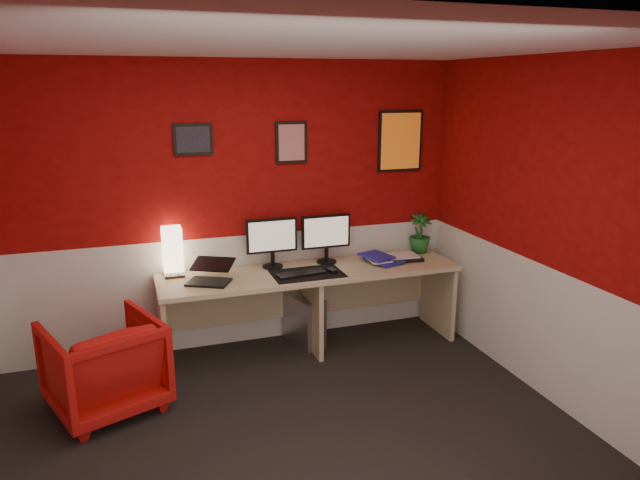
{
  "coord_description": "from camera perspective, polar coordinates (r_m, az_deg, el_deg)",
  "views": [
    {
      "loc": [
        -0.89,
        -3.2,
        2.29
      ],
      "look_at": [
        0.6,
        1.21,
        1.05
      ],
      "focal_mm": 32.88,
      "sensor_mm": 36.0,
      "label": 1
    }
  ],
  "objects": [
    {
      "name": "book_top",
      "position": [
        5.21,
        4.57,
        -1.8
      ],
      "size": [
        0.29,
        0.34,
        0.03
      ],
      "primitive_type": "imported",
      "rotation": [
        0.0,
        0.0,
        0.27
      ],
      "color": "#24229E",
      "rests_on": "book_middle"
    },
    {
      "name": "wall_right",
      "position": [
        4.43,
        22.72,
        0.18
      ],
      "size": [
        0.01,
        3.5,
        2.5
      ],
      "primitive_type": "cube",
      "color": "#9A0F0D",
      "rests_on": "ground"
    },
    {
      "name": "art_left",
      "position": [
        4.98,
        -12.26,
        9.54
      ],
      "size": [
        0.32,
        0.02,
        0.26
      ],
      "primitive_type": "cube",
      "color": "black",
      "rests_on": "wall_back"
    },
    {
      "name": "wainscot_back",
      "position": [
        5.33,
        -8.02,
        -4.83
      ],
      "size": [
        4.0,
        0.01,
        1.0
      ],
      "primitive_type": "cube",
      "color": "silver",
      "rests_on": "ground"
    },
    {
      "name": "zen_tray",
      "position": [
        5.43,
        7.91,
        -1.74
      ],
      "size": [
        0.37,
        0.28,
        0.03
      ],
      "primitive_type": "cube",
      "rotation": [
        0.0,
        0.0,
        -0.08
      ],
      "color": "black",
      "rests_on": "desk"
    },
    {
      "name": "wall_back",
      "position": [
        5.13,
        -8.34,
        3.09
      ],
      "size": [
        4.0,
        0.01,
        2.5
      ],
      "primitive_type": "cube",
      "color": "#9A0F0D",
      "rests_on": "ground"
    },
    {
      "name": "monitor_left",
      "position": [
        5.09,
        -4.68,
        0.45
      ],
      "size": [
        0.45,
        0.06,
        0.58
      ],
      "primitive_type": "cube",
      "color": "black",
      "rests_on": "desk"
    },
    {
      "name": "potted_plant",
      "position": [
        5.64,
        9.7,
        0.64
      ],
      "size": [
        0.23,
        0.23,
        0.37
      ],
      "primitive_type": "imported",
      "rotation": [
        0.0,
        0.0,
        -0.09
      ],
      "color": "#19591E",
      "rests_on": "desk"
    },
    {
      "name": "desk_mat",
      "position": [
        4.98,
        -1.24,
        -3.29
      ],
      "size": [
        0.6,
        0.38,
        0.01
      ],
      "primitive_type": "cube",
      "color": "black",
      "rests_on": "desk"
    },
    {
      "name": "laptop",
      "position": [
        4.8,
        -10.83,
        -2.92
      ],
      "size": [
        0.4,
        0.36,
        0.22
      ],
      "primitive_type": "cube",
      "rotation": [
        0.0,
        0.0,
        -0.49
      ],
      "color": "black",
      "rests_on": "desk"
    },
    {
      "name": "pc_tower",
      "position": [
        5.36,
        -1.6,
        -7.73
      ],
      "size": [
        0.31,
        0.49,
        0.45
      ],
      "primitive_type": "cube",
      "rotation": [
        0.0,
        0.0,
        0.26
      ],
      "color": "#99999E",
      "rests_on": "ground"
    },
    {
      "name": "armchair",
      "position": [
        4.56,
        -20.27,
        -11.35
      ],
      "size": [
        0.95,
        0.96,
        0.68
      ],
      "primitive_type": "imported",
      "rotation": [
        0.0,
        0.0,
        3.51
      ],
      "color": "red",
      "rests_on": "ground"
    },
    {
      "name": "ceiling",
      "position": [
        3.32,
        -3.31,
        18.52
      ],
      "size": [
        4.0,
        3.5,
        0.01
      ],
      "primitive_type": "cube",
      "color": "white",
      "rests_on": "ground"
    },
    {
      "name": "art_center",
      "position": [
        5.15,
        -2.82,
        9.47
      ],
      "size": [
        0.28,
        0.02,
        0.36
      ],
      "primitive_type": "cube",
      "color": "red",
      "rests_on": "wall_back"
    },
    {
      "name": "book_middle",
      "position": [
        5.25,
        4.65,
        -1.95
      ],
      "size": [
        0.19,
        0.26,
        0.02
      ],
      "primitive_type": "imported",
      "rotation": [
        0.0,
        0.0,
        0.0
      ],
      "color": "silver",
      "rests_on": "book_bottom"
    },
    {
      "name": "book_bottom",
      "position": [
        5.25,
        5.22,
        -2.23
      ],
      "size": [
        0.32,
        0.37,
        0.03
      ],
      "primitive_type": "imported",
      "rotation": [
        0.0,
        0.0,
        0.26
      ],
      "color": "#24229E",
      "rests_on": "desk"
    },
    {
      "name": "ground",
      "position": [
        4.03,
        -2.75,
        -19.69
      ],
      "size": [
        4.0,
        3.5,
        0.01
      ],
      "primitive_type": "cube",
      "color": "black",
      "rests_on": "ground"
    },
    {
      "name": "art_right",
      "position": [
        5.53,
        7.81,
        9.52
      ],
      "size": [
        0.44,
        0.02,
        0.56
      ],
      "primitive_type": "cube",
      "color": "orange",
      "rests_on": "wall_back"
    },
    {
      "name": "desk",
      "position": [
        5.2,
        -0.9,
        -6.78
      ],
      "size": [
        2.6,
        0.65,
        0.73
      ],
      "primitive_type": "cube",
      "color": "tan",
      "rests_on": "ground"
    },
    {
      "name": "monitor_right",
      "position": [
        5.22,
        0.63,
        0.86
      ],
      "size": [
        0.45,
        0.06,
        0.58
      ],
      "primitive_type": "cube",
      "color": "black",
      "rests_on": "desk"
    },
    {
      "name": "keyboard",
      "position": [
        4.94,
        -1.87,
        -3.28
      ],
      "size": [
        0.44,
        0.2,
        0.02
      ],
      "primitive_type": "cube",
      "rotation": [
        0.0,
        0.0,
        0.14
      ],
      "color": "black",
      "rests_on": "desk_mat"
    },
    {
      "name": "shoji_lamp",
      "position": [
        5.03,
        -14.14,
        -1.22
      ],
      "size": [
        0.16,
        0.16,
        0.4
      ],
      "primitive_type": "cube",
      "color": "#FFE5B2",
      "rests_on": "desk"
    },
    {
      "name": "wainscot_right",
      "position": [
        4.66,
        21.75,
        -8.77
      ],
      "size": [
        0.01,
        3.5,
        1.0
      ],
      "primitive_type": "cube",
      "color": "silver",
      "rests_on": "ground"
    },
    {
      "name": "mouse",
      "position": [
        5.0,
        1.15,
        -2.99
      ],
      "size": [
        0.08,
        0.11,
        0.03
      ],
      "primitive_type": "cube",
      "rotation": [
        0.0,
        0.0,
        0.18
      ],
      "color": "black",
      "rests_on": "desk_mat"
    },
    {
      "name": "wall_front",
      "position": [
        1.99,
        11.46,
        -16.92
      ],
      "size": [
        4.0,
        0.01,
        2.5
      ],
      "primitive_type": "cube",
      "color": "#9A0F0D",
      "rests_on": "ground"
    }
  ]
}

